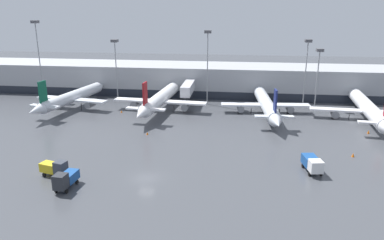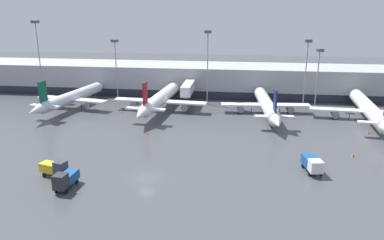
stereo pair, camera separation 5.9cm
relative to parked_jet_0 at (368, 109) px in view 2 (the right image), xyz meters
The scene contains 18 objects.
ground_plane 59.78m from the parked_jet_0, 139.95° to the right, with size 320.00×320.00×0.00m, color #424449.
terminal_building 51.43m from the parked_jet_0, 152.79° to the left, with size 160.00×28.17×9.00m.
parked_jet_0 is the anchor object (origin of this frame).
parked_jet_1 24.63m from the parked_jet_0, behind, with size 22.84×40.21×9.18m.
parked_jet_2 51.84m from the parked_jet_0, behind, with size 24.85×34.96×9.93m.
parked_jet_3 75.73m from the parked_jet_0, behind, with size 20.40×32.92×9.64m.
service_truck_0 72.40m from the parked_jet_0, 146.76° to the right, with size 4.90×2.86×2.80m.
service_truck_1 71.60m from the parked_jet_0, 142.61° to the right, with size 2.25×5.12×2.93m.
service_truck_2 37.46m from the parked_jet_0, 119.92° to the right, with size 2.95×5.54×2.64m.
traffic_cone_0 26.90m from the parked_jet_0, 111.86° to the right, with size 0.51×0.51×0.77m.
traffic_cone_1 11.40m from the parked_jet_0, 105.31° to the right, with size 0.49×0.49×0.79m.
traffic_cone_2 61.55m from the parked_jet_0, behind, with size 0.49×0.49×0.61m.
traffic_cone_3 53.64m from the parked_jet_0, 160.82° to the right, with size 0.45×0.45×0.61m.
apron_light_mast_0 43.39m from the parked_jet_0, 166.08° to the left, with size 1.80×1.80×20.41m.
apron_light_mast_1 17.82m from the parked_jet_0, 136.51° to the left, with size 1.80×1.80×15.94m.
apron_light_mast_3 91.53m from the parked_jet_0, behind, with size 1.80×1.80×22.66m.
apron_light_mast_4 21.70m from the parked_jet_0, 137.00° to the left, with size 1.80×1.80×18.10m.
apron_light_mast_5 68.81m from the parked_jet_0, 169.81° to the left, with size 1.80×1.80×17.54m.
Camera 2 is at (14.50, -53.64, 26.77)m, focal length 35.00 mm.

